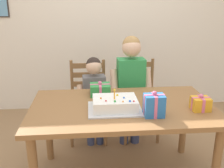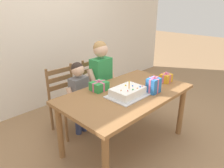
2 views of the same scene
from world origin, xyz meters
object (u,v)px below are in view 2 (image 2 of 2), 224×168
object	(u,v)px
chair_left	(67,100)
gift_box_corner_small	(153,85)
chair_right	(99,88)
gift_box_beside_cake	(99,86)
child_younger	(79,92)
child_older	(101,75)
dining_table	(126,99)
gift_box_red_large	(166,78)
birthday_cake	(128,92)

from	to	relation	value
chair_left	gift_box_corner_small	bearing A→B (deg)	-63.42
chair_left	chair_right	bearing A→B (deg)	-0.00
gift_box_beside_cake	child_younger	world-z (taller)	child_younger
chair_left	child_older	size ratio (longest dim) A/B	0.74
chair_left	chair_right	world-z (taller)	same
dining_table	gift_box_red_large	size ratio (longest dim) A/B	10.45
birthday_cake	child_younger	world-z (taller)	child_younger
gift_box_red_large	chair_right	distance (m)	1.06
gift_box_beside_cake	gift_box_corner_small	distance (m)	0.64
child_older	chair_left	bearing A→B (deg)	157.82
gift_box_corner_small	child_younger	bearing A→B (deg)	117.89
gift_box_corner_small	child_older	bearing A→B (deg)	93.37
dining_table	birthday_cake	distance (m)	0.18
birthday_cake	gift_box_beside_cake	bearing A→B (deg)	106.19
child_younger	child_older	bearing A→B (deg)	-0.07
dining_table	child_younger	xyz separation A→B (m)	(-0.23, 0.62, -0.02)
chair_left	child_younger	size ratio (longest dim) A/B	0.90
gift_box_red_large	child_younger	xyz separation A→B (m)	(-0.86, 0.77, -0.17)
birthday_cake	chair_right	size ratio (longest dim) A/B	0.48
birthday_cake	gift_box_beside_cake	distance (m)	0.38
gift_box_corner_small	chair_left	world-z (taller)	gift_box_corner_small
birthday_cake	gift_box_beside_cake	size ratio (longest dim) A/B	2.27
birthday_cake	child_younger	distance (m)	0.74
gift_box_corner_small	chair_left	size ratio (longest dim) A/B	0.23
chair_left	birthday_cake	bearing A→B (deg)	-75.82
chair_left	chair_right	xyz separation A→B (m)	(0.60, -0.00, 0.00)
dining_table	child_younger	world-z (taller)	child_younger
chair_left	child_older	distance (m)	0.58
dining_table	chair_right	world-z (taller)	chair_right
gift_box_red_large	chair_left	bearing A→B (deg)	134.11
gift_box_beside_cake	chair_left	distance (m)	0.63
gift_box_beside_cake	child_older	bearing A→B (deg)	44.43
dining_table	chair_left	xyz separation A→B (m)	(-0.30, 0.81, -0.18)
gift_box_beside_cake	child_older	distance (m)	0.49
chair_right	child_younger	world-z (taller)	child_younger
gift_box_red_large	dining_table	bearing A→B (deg)	166.98
dining_table	gift_box_red_large	xyz separation A→B (m)	(0.63, -0.15, 0.15)
chair_right	child_younger	xyz separation A→B (m)	(-0.53, -0.19, 0.16)
gift_box_red_large	chair_right	size ratio (longest dim) A/B	0.16
gift_box_corner_small	gift_box_beside_cake	bearing A→B (deg)	128.25
chair_right	child_older	size ratio (longest dim) A/B	0.74
gift_box_beside_cake	gift_box_red_large	bearing A→B (deg)	-27.79
chair_right	gift_box_corner_small	bearing A→B (deg)	-94.48
child_younger	gift_box_corner_small	bearing A→B (deg)	-62.11
gift_box_red_large	gift_box_beside_cake	xyz separation A→B (m)	(-0.81, 0.43, -0.00)
birthday_cake	chair_left	size ratio (longest dim) A/B	0.48
child_older	child_younger	xyz separation A→B (m)	(-0.40, 0.00, -0.13)
chair_right	gift_box_beside_cake	bearing A→B (deg)	-131.98
gift_box_beside_cake	gift_box_corner_small	bearing A→B (deg)	-51.75
gift_box_beside_cake	chair_right	bearing A→B (deg)	48.02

